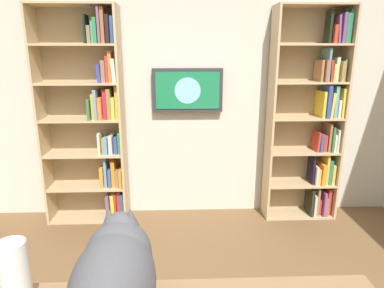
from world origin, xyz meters
name	(u,v)px	position (x,y,z in m)	size (l,w,h in m)	color
wall_back	(194,91)	(0.00, -2.23, 1.35)	(4.52, 0.06, 2.70)	beige
bookshelf_left	(313,120)	(-1.23, -2.06, 1.06)	(0.75, 0.28, 2.18)	tan
bookshelf_right	(93,118)	(1.03, -2.06, 1.10)	(0.82, 0.28, 2.18)	tan
wall_mounted_tv	(188,90)	(0.07, -2.15, 1.37)	(0.72, 0.07, 0.44)	#333338
cat	(115,275)	(0.40, 0.26, 0.96)	(0.31, 0.68, 0.38)	#4C4C51
paper_towel_roll	(15,275)	(0.80, 0.17, 0.91)	(0.11, 0.11, 0.27)	white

